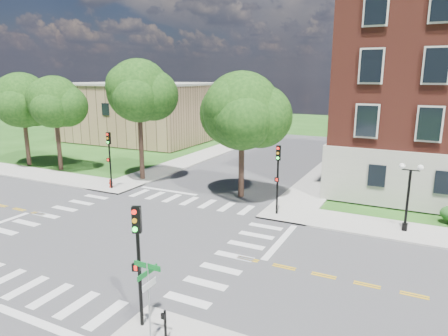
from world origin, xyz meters
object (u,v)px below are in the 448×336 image
at_px(traffic_signal_ne, 278,171).
at_px(traffic_signal_nw, 109,153).
at_px(traffic_signal_se, 138,251).
at_px(push_button_post, 165,324).
at_px(street_sign_pole, 148,287).
at_px(twin_lamp_west, 408,193).
at_px(fire_hydrant, 111,183).

height_order(traffic_signal_ne, traffic_signal_nw, same).
relative_size(traffic_signal_se, push_button_post, 4.00).
bearing_deg(street_sign_pole, traffic_signal_nw, 135.43).
relative_size(twin_lamp_west, street_sign_pole, 1.36).
distance_m(traffic_signal_se, traffic_signal_nw, 20.13).
bearing_deg(street_sign_pole, twin_lamp_west, 63.91).
bearing_deg(push_button_post, fire_hydrant, 136.88).
xyz_separation_m(traffic_signal_se, push_button_post, (1.34, -0.36, -2.39)).
bearing_deg(traffic_signal_ne, push_button_post, -86.61).
height_order(traffic_signal_ne, street_sign_pole, traffic_signal_ne).
height_order(street_sign_pole, push_button_post, street_sign_pole).
bearing_deg(fire_hydrant, traffic_signal_ne, -0.13).
bearing_deg(traffic_signal_nw, twin_lamp_west, 1.83).
distance_m(traffic_signal_se, fire_hydrant, 20.60).
relative_size(traffic_signal_ne, street_sign_pole, 1.55).
distance_m(traffic_signal_se, street_sign_pole, 1.45).
bearing_deg(twin_lamp_west, traffic_signal_se, -119.86).
bearing_deg(push_button_post, traffic_signal_nw, 136.82).
height_order(traffic_signal_se, street_sign_pole, traffic_signal_se).
relative_size(twin_lamp_west, push_button_post, 3.53).
xyz_separation_m(traffic_signal_ne, traffic_signal_nw, (-14.69, -0.15, 0.00)).
xyz_separation_m(traffic_signal_se, twin_lamp_west, (8.59, 14.97, -0.66)).
height_order(push_button_post, fire_hydrant, push_button_post).
xyz_separation_m(traffic_signal_se, traffic_signal_nw, (-14.22, 14.24, 0.00)).
distance_m(traffic_signal_ne, traffic_signal_nw, 14.69).
distance_m(traffic_signal_nw, twin_lamp_west, 22.84).
relative_size(traffic_signal_se, traffic_signal_nw, 1.00).
bearing_deg(fire_hydrant, push_button_post, -43.12).
height_order(twin_lamp_west, street_sign_pole, twin_lamp_west).
bearing_deg(traffic_signal_se, traffic_signal_ne, 88.13).
bearing_deg(traffic_signal_ne, fire_hydrant, 179.87).
relative_size(twin_lamp_west, fire_hydrant, 5.64).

